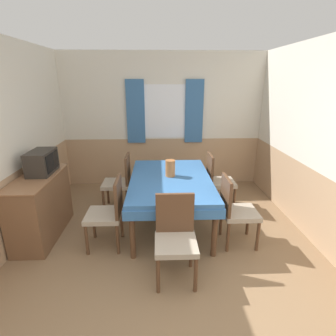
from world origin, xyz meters
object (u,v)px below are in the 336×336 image
(chair_head_near, at_px, (175,235))
(chair_left_far, at_px, (120,180))
(sideboard, at_px, (41,206))
(tv, at_px, (42,162))
(chair_right_far, at_px, (217,179))
(dining_table, at_px, (171,184))
(vase, at_px, (170,168))
(chair_right_near, at_px, (235,208))
(chair_left_near, at_px, (109,211))

(chair_head_near, xyz_separation_m, chair_left_far, (-0.81, 1.65, 0.00))
(sideboard, bearing_deg, tv, 76.42)
(chair_head_near, distance_m, chair_right_far, 1.84)
(dining_table, relative_size, chair_head_near, 1.93)
(dining_table, xyz_separation_m, tv, (-1.75, -0.10, 0.39))
(sideboard, relative_size, tv, 2.40)
(chair_head_near, relative_size, vase, 3.82)
(chair_head_near, relative_size, sideboard, 0.80)
(chair_right_near, distance_m, vase, 1.07)
(chair_right_far, relative_size, sideboard, 0.80)
(chair_left_far, relative_size, chair_left_near, 1.00)
(chair_left_near, bearing_deg, chair_right_near, -90.00)
(chair_left_near, relative_size, tv, 1.93)
(chair_right_near, xyz_separation_m, vase, (-0.81, 0.61, 0.35))
(chair_head_near, bearing_deg, dining_table, -90.00)
(chair_left_near, distance_m, chair_right_near, 1.62)
(chair_left_far, relative_size, chair_right_near, 1.00)
(chair_head_near, height_order, chair_right_far, same)
(chair_right_far, bearing_deg, chair_head_near, -26.06)
(chair_left_far, bearing_deg, chair_right_near, -123.48)
(dining_table, height_order, chair_head_near, chair_head_near)
(chair_right_far, bearing_deg, chair_left_far, -90.00)
(chair_right_near, relative_size, tv, 1.93)
(sideboard, xyz_separation_m, tv, (0.04, 0.15, 0.58))
(tv, relative_size, vase, 1.98)
(chair_right_far, distance_m, chair_right_near, 1.07)
(vase, bearing_deg, chair_right_far, 29.64)
(chair_right_far, height_order, chair_right_near, same)
(dining_table, bearing_deg, chair_head_near, -90.00)
(dining_table, distance_m, vase, 0.24)
(chair_head_near, xyz_separation_m, chair_right_near, (0.81, 0.58, 0.00))
(sideboard, distance_m, tv, 0.60)
(chair_head_near, distance_m, sideboard, 1.98)
(vase, bearing_deg, chair_left_near, -142.99)
(chair_head_near, bearing_deg, chair_right_near, -144.18)
(chair_right_near, bearing_deg, chair_right_far, -180.00)
(chair_head_near, xyz_separation_m, vase, (-0.00, 1.19, 0.35))
(chair_right_far, relative_size, tv, 1.93)
(chair_right_near, bearing_deg, chair_head_near, -54.18)
(dining_table, bearing_deg, chair_right_far, 33.48)
(chair_head_near, relative_size, chair_right_far, 1.00)
(sideboard, height_order, vase, vase)
(tv, bearing_deg, chair_head_near, -30.33)
(chair_left_far, xyz_separation_m, chair_left_near, (0.00, -1.07, 0.00))
(chair_left_far, xyz_separation_m, sideboard, (-0.98, -0.78, -0.06))
(chair_left_near, relative_size, sideboard, 0.80)
(chair_left_far, bearing_deg, chair_right_far, -90.00)
(tv, bearing_deg, chair_right_far, 13.84)
(chair_left_far, height_order, chair_right_far, same)
(dining_table, distance_m, chair_left_near, 0.98)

